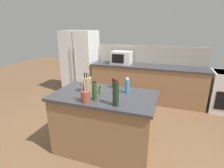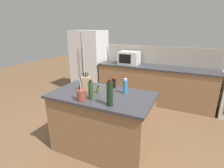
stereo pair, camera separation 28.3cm
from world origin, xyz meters
name	(u,v)px [view 1 (the left image)]	position (x,y,z in m)	size (l,w,h in m)	color
ground_plane	(105,148)	(0.00, 0.00, 0.00)	(14.00, 14.00, 0.00)	brown
back_counter_run	(146,83)	(0.30, 2.20, 0.47)	(2.89, 0.66, 0.94)	#936B47
wall_backsplash	(150,55)	(0.30, 2.52, 1.17)	(2.85, 0.03, 0.46)	#B2A899
kitchen_island	(104,123)	(0.00, 0.00, 0.47)	(1.51, 0.86, 0.94)	#936B47
refrigerator	(80,62)	(-1.64, 2.25, 0.89)	(0.92, 0.75, 1.78)	white
microwave	(122,58)	(-0.38, 2.20, 1.10)	(0.51, 0.39, 0.33)	white
knife_block	(87,84)	(-0.28, 0.02, 1.05)	(0.16, 0.15, 0.29)	tan
utensil_crock	(85,96)	(-0.13, -0.32, 1.02)	(0.12, 0.12, 0.32)	brown
soy_sauce_bottle	(114,83)	(0.04, 0.33, 1.02)	(0.06, 0.06, 0.17)	black
hot_sauce_bottle	(86,81)	(-0.43, 0.25, 1.02)	(0.05, 0.05, 0.17)	red
olive_oil_bottle	(95,91)	(-0.04, -0.22, 1.07)	(0.06, 0.06, 0.27)	#2D4C1E
spice_jar_oregano	(100,90)	(-0.07, 0.02, 0.99)	(0.06, 0.06, 0.11)	#567038
dish_soap_bottle	(127,86)	(0.30, 0.17, 1.05)	(0.06, 0.06, 0.23)	#3384BC
wine_bottle	(116,93)	(0.28, -0.29, 1.10)	(0.08, 0.08, 0.34)	black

